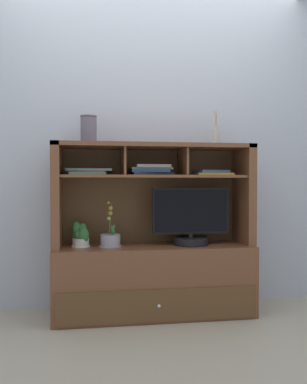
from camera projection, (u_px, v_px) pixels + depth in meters
name	position (u px, v px, depth m)	size (l,w,h in m)	color
floor_plane	(154.00, 315.00, 3.04)	(6.00, 6.00, 0.02)	#A19A86
back_wall	(148.00, 129.00, 3.26)	(6.00, 0.02, 2.80)	#A8B1BE
media_console	(153.00, 261.00, 3.03)	(1.45, 0.49, 1.26)	brown
tv_monitor	(191.00, 222.00, 3.03)	(0.58, 0.25, 0.42)	black
potted_orchid	(110.00, 240.00, 2.95)	(0.16, 0.16, 0.33)	#95909C
potted_fern	(81.00, 236.00, 2.95)	(0.14, 0.14, 0.18)	silver
magazine_stack_left	(88.00, 172.00, 2.94)	(0.33, 0.23, 0.04)	#517C65
magazine_stack_centre	(212.00, 173.00, 3.07)	(0.27, 0.24, 0.04)	gold
magazine_stack_right	(151.00, 170.00, 3.00)	(0.32, 0.25, 0.07)	#30323C
diffuser_bottle	(216.00, 137.00, 3.07)	(0.05, 0.05, 0.26)	#AEAFAB
ceramic_vase	(89.00, 129.00, 2.96)	(0.12, 0.12, 0.21)	#5A5461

